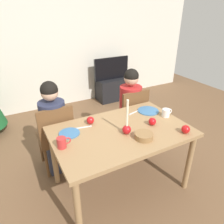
{
  "coord_description": "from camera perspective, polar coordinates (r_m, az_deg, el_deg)",
  "views": [
    {
      "loc": [
        -0.95,
        -1.57,
        1.88
      ],
      "look_at": [
        0.0,
        0.2,
        0.87
      ],
      "focal_mm": 33.49,
      "sensor_mm": 36.0,
      "label": 1
    }
  ],
  "objects": [
    {
      "name": "ground_plane",
      "position": [
        2.63,
        2.19,
        -19.02
      ],
      "size": [
        7.68,
        7.68,
        0.0
      ],
      "primitive_type": "plane",
      "color": "brown"
    },
    {
      "name": "back_wall",
      "position": [
        4.31,
        -16.1,
        18.05
      ],
      "size": [
        6.4,
        0.1,
        2.6
      ],
      "primitive_type": "cube",
      "color": "beige",
      "rests_on": "ground"
    },
    {
      "name": "dining_table",
      "position": [
        2.2,
        2.49,
        -6.81
      ],
      "size": [
        1.4,
        0.9,
        0.75
      ],
      "color": "#99754C",
      "rests_on": "ground"
    },
    {
      "name": "chair_left",
      "position": [
        2.6,
        -15.03,
        -6.04
      ],
      "size": [
        0.4,
        0.4,
        0.9
      ],
      "color": "brown",
      "rests_on": "ground"
    },
    {
      "name": "chair_right",
      "position": [
        2.96,
        5.22,
        -0.89
      ],
      "size": [
        0.4,
        0.4,
        0.9
      ],
      "color": "brown",
      "rests_on": "ground"
    },
    {
      "name": "person_left_child",
      "position": [
        2.6,
        -15.36,
        -4.62
      ],
      "size": [
        0.3,
        0.3,
        1.17
      ],
      "color": "#33384C",
      "rests_on": "ground"
    },
    {
      "name": "person_right_child",
      "position": [
        2.96,
        4.92,
        0.36
      ],
      "size": [
        0.3,
        0.3,
        1.17
      ],
      "color": "#33384C",
      "rests_on": "ground"
    },
    {
      "name": "tv_stand",
      "position": [
        4.68,
        -0.13,
        6.25
      ],
      "size": [
        0.64,
        0.4,
        0.48
      ],
      "primitive_type": "cube",
      "color": "black",
      "rests_on": "ground"
    },
    {
      "name": "tv",
      "position": [
        4.54,
        -0.14,
        11.82
      ],
      "size": [
        0.79,
        0.05,
        0.46
      ],
      "color": "black",
      "rests_on": "tv_stand"
    },
    {
      "name": "candle_centerpiece",
      "position": [
        2.06,
        4.05,
        -4.15
      ],
      "size": [
        0.09,
        0.09,
        0.37
      ],
      "color": "red",
      "rests_on": "dining_table"
    },
    {
      "name": "plate_left",
      "position": [
        2.13,
        -11.56,
        -5.69
      ],
      "size": [
        0.21,
        0.21,
        0.01
      ],
      "primitive_type": "cylinder",
      "color": "teal",
      "rests_on": "dining_table"
    },
    {
      "name": "plate_right",
      "position": [
        2.57,
        9.85,
        0.35
      ],
      "size": [
        0.25,
        0.25,
        0.01
      ],
      "primitive_type": "cylinder",
      "color": "teal",
      "rests_on": "dining_table"
    },
    {
      "name": "mug_left",
      "position": [
        1.94,
        -13.52,
        -8.08
      ],
      "size": [
        0.13,
        0.08,
        0.1
      ],
      "color": "#B72D2D",
      "rests_on": "dining_table"
    },
    {
      "name": "mug_right",
      "position": [
        2.47,
        14.56,
        -0.19
      ],
      "size": [
        0.13,
        0.09,
        0.09
      ],
      "color": "white",
      "rests_on": "dining_table"
    },
    {
      "name": "fork_left",
      "position": [
        2.21,
        -7.82,
        -4.16
      ],
      "size": [
        0.18,
        0.05,
        0.01
      ],
      "primitive_type": "cube",
      "rotation": [
        0.0,
        0.0,
        -0.17
      ],
      "color": "silver",
      "rests_on": "dining_table"
    },
    {
      "name": "fork_right",
      "position": [
        2.51,
        6.07,
        -0.11
      ],
      "size": [
        0.18,
        0.06,
        0.01
      ],
      "primitive_type": "cube",
      "rotation": [
        0.0,
        0.0,
        0.24
      ],
      "color": "silver",
      "rests_on": "dining_table"
    },
    {
      "name": "bowl_walnuts",
      "position": [
        2.04,
        8.69,
        -6.44
      ],
      "size": [
        0.18,
        0.18,
        0.06
      ],
      "primitive_type": "cylinder",
      "color": "olive",
      "rests_on": "dining_table"
    },
    {
      "name": "apple_near_candle",
      "position": [
        2.27,
        10.94,
        -2.56
      ],
      "size": [
        0.08,
        0.08,
        0.08
      ],
      "primitive_type": "sphere",
      "color": "red",
      "rests_on": "dining_table"
    },
    {
      "name": "apple_by_left_plate",
      "position": [
        2.26,
        -5.94,
        -2.26
      ],
      "size": [
        0.08,
        0.08,
        0.08
      ],
      "primitive_type": "sphere",
      "color": "red",
      "rests_on": "dining_table"
    },
    {
      "name": "apple_by_right_mug",
      "position": [
        2.21,
        19.47,
        -4.47
      ],
      "size": [
        0.09,
        0.09,
        0.09
      ],
      "primitive_type": "sphere",
      "color": "red",
      "rests_on": "dining_table"
    }
  ]
}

